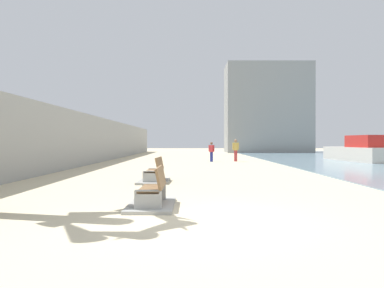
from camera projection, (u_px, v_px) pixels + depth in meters
ground_plane at (193, 165)px, 25.45m from camera, size 120.00×120.00×0.00m
seawall at (84, 140)px, 25.41m from camera, size 0.80×64.00×3.44m
bench_near at (152, 197)px, 9.00m from camera, size 1.11×2.10×0.98m
bench_far at (153, 176)px, 14.44m from camera, size 1.18×2.14×0.98m
person_walking at (210, 150)px, 28.89m from camera, size 0.45×0.35×1.55m
person_standing at (235, 148)px, 29.45m from camera, size 0.53×0.24×1.77m
boat_distant at (356, 151)px, 29.48m from camera, size 2.38×8.05×2.03m
harbor_building at (266, 109)px, 53.43m from camera, size 12.00×6.00×12.66m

